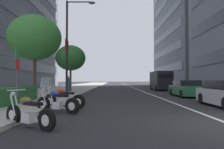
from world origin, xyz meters
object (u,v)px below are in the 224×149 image
motorcycle_by_sign_pole (29,113)px  motorcycle_far_end_row (57,102)px  car_mid_block_traffic (186,89)px  street_tree_far_plaza (71,58)px  motorcycle_nearest_camera (63,99)px  delivery_van_ahead (161,80)px  street_tree_near_plaza_corner (35,38)px  street_lamp_with_banners (71,38)px  parking_sign_by_curb (17,71)px  pedestrian_on_plaza (68,84)px

motorcycle_by_sign_pole → motorcycle_far_end_row: bearing=-57.3°
car_mid_block_traffic → street_tree_far_plaza: size_ratio=0.92×
motorcycle_nearest_camera → street_tree_far_plaza: size_ratio=0.42×
delivery_van_ahead → street_tree_far_plaza: 12.65m
street_tree_near_plaza_corner → street_lamp_with_banners: bearing=-27.0°
motorcycle_far_end_row → street_tree_near_plaza_corner: (5.74, 3.05, 3.85)m
motorcycle_far_end_row → street_tree_far_plaza: street_tree_far_plaza is taller
parking_sign_by_curb → motorcycle_far_end_row: bearing=-58.2°
motorcycle_nearest_camera → car_mid_block_traffic: motorcycle_nearest_camera is taller
car_mid_block_traffic → pedestrian_on_plaza: 11.23m
motorcycle_far_end_row → motorcycle_nearest_camera: 1.41m
street_tree_near_plaza_corner → pedestrian_on_plaza: bearing=-7.3°
motorcycle_far_end_row → street_tree_far_plaza: size_ratio=0.39×
motorcycle_nearest_camera → motorcycle_far_end_row: bearing=107.9°
street_lamp_with_banners → street_tree_far_plaza: (5.64, 1.16, -1.11)m
delivery_van_ahead → street_tree_near_plaza_corner: 18.94m
parking_sign_by_curb → street_tree_near_plaza_corner: street_tree_near_plaza_corner is taller
motorcycle_far_end_row → motorcycle_nearest_camera: bearing=-61.4°
motorcycle_by_sign_pole → car_mid_block_traffic: size_ratio=0.40×
car_mid_block_traffic → pedestrian_on_plaza: size_ratio=2.80×
motorcycle_far_end_row → street_tree_far_plaza: (14.92, 2.40, 3.40)m
motorcycle_far_end_row → street_tree_near_plaza_corner: street_tree_near_plaza_corner is taller
motorcycle_by_sign_pole → parking_sign_by_curb: bearing=-23.8°
motorcycle_far_end_row → car_mid_block_traffic: 12.54m
motorcycle_nearest_camera → street_tree_near_plaza_corner: (4.32, 2.99, 3.84)m
motorcycle_nearest_camera → street_tree_far_plaza: 14.13m
street_tree_near_plaza_corner → street_tree_far_plaza: bearing=-4.1°
street_lamp_with_banners → pedestrian_on_plaza: 5.22m
parking_sign_by_curb → pedestrian_on_plaza: bearing=3.7°
motorcycle_by_sign_pole → street_tree_far_plaza: size_ratio=0.37×
street_tree_near_plaza_corner → motorcycle_by_sign_pole: bearing=-160.8°
motorcycle_nearest_camera → parking_sign_by_curb: size_ratio=0.86×
motorcycle_by_sign_pole → delivery_van_ahead: 24.68m
car_mid_block_traffic → street_tree_far_plaza: street_tree_far_plaza is taller
delivery_van_ahead → street_tree_near_plaza_corner: size_ratio=0.89×
delivery_van_ahead → parking_sign_by_curb: size_ratio=2.02×
parking_sign_by_curb → pedestrian_on_plaza: 13.41m
motorcycle_far_end_row → delivery_van_ahead: delivery_van_ahead is taller
delivery_van_ahead → pedestrian_on_plaza: 13.40m
motorcycle_by_sign_pole → street_tree_far_plaza: bearing=-48.2°
parking_sign_by_curb → street_lamp_with_banners: street_lamp_with_banners is taller
street_tree_far_plaza → motorcycle_nearest_camera: bearing=-170.2°
motorcycle_by_sign_pole → street_tree_near_plaza_corner: size_ratio=0.33×
motorcycle_nearest_camera → pedestrian_on_plaza: pedestrian_on_plaza is taller
motorcycle_by_sign_pole → delivery_van_ahead: bearing=-76.8°
motorcycle_far_end_row → parking_sign_by_curb: parking_sign_by_curb is taller
pedestrian_on_plaza → motorcycle_by_sign_pole: bearing=-82.9°
delivery_van_ahead → street_lamp_with_banners: (-10.92, 10.06, 3.60)m
delivery_van_ahead → street_tree_far_plaza: street_tree_far_plaza is taller
parking_sign_by_curb → street_lamp_with_banners: 10.60m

